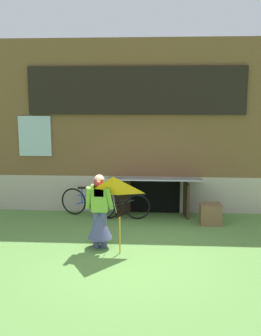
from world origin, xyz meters
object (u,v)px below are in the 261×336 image
object	(u,v)px
wooden_crate	(211,214)
kite	(113,197)
bicycle_black	(120,206)
bicycle_blue	(90,202)
person	(100,217)

from	to	relation	value
wooden_crate	kite	bearing A→B (deg)	-134.25
bicycle_black	bicycle_blue	size ratio (longest dim) A/B	0.94
bicycle_blue	bicycle_black	bearing A→B (deg)	4.11
person	bicycle_blue	bearing A→B (deg)	123.80
kite	bicycle_black	size ratio (longest dim) A/B	0.97
bicycle_black	wooden_crate	size ratio (longest dim) A/B	3.00
bicycle_black	bicycle_blue	distance (m)	0.84
wooden_crate	bicycle_blue	bearing A→B (deg)	171.94
bicycle_black	person	bearing A→B (deg)	-99.28
kite	wooden_crate	xyz separation A→B (m)	(2.22, 2.28, -1.00)
kite	bicycle_blue	xyz separation A→B (m)	(-0.92, 2.72, -0.87)
person	bicycle_blue	size ratio (longest dim) A/B	0.94
person	bicycle_black	distance (m)	2.03
person	bicycle_black	size ratio (longest dim) A/B	1.00
kite	wooden_crate	world-z (taller)	kite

